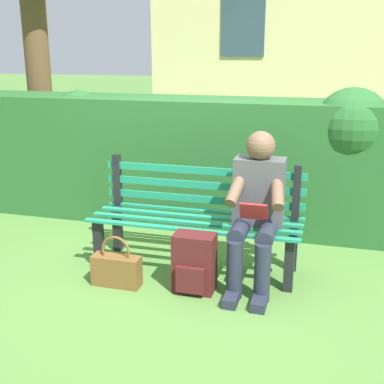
{
  "coord_description": "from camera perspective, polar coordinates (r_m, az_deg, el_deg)",
  "views": [
    {
      "loc": [
        -0.98,
        3.6,
        1.74
      ],
      "look_at": [
        0.0,
        0.1,
        0.69
      ],
      "focal_mm": 45.98,
      "sensor_mm": 36.0,
      "label": 1
    }
  ],
  "objects": [
    {
      "name": "hedge_backdrop",
      "position": [
        5.07,
        0.24,
        4.07
      ],
      "size": [
        5.17,
        0.83,
        1.42
      ],
      "color": "#265B28",
      "rests_on": "ground"
    },
    {
      "name": "ground",
      "position": [
        4.12,
        0.38,
        -8.83
      ],
      "size": [
        60.0,
        60.0,
        0.0
      ],
      "primitive_type": "plane",
      "color": "#517F38"
    },
    {
      "name": "handbag",
      "position": [
        3.83,
        -8.75,
        -8.84
      ],
      "size": [
        0.37,
        0.13,
        0.4
      ],
      "color": "brown",
      "rests_on": "ground"
    },
    {
      "name": "park_bench",
      "position": [
        4.03,
        0.7,
        -2.68
      ],
      "size": [
        1.7,
        0.54,
        0.87
      ],
      "color": "black",
      "rests_on": "ground"
    },
    {
      "name": "person_seated",
      "position": [
        3.71,
        7.49,
        -1.63
      ],
      "size": [
        0.44,
        0.73,
        1.16
      ],
      "color": "#4C4C51",
      "rests_on": "ground"
    },
    {
      "name": "backpack",
      "position": [
        3.68,
        0.27,
        -8.28
      ],
      "size": [
        0.31,
        0.26,
        0.45
      ],
      "color": "#4C1919",
      "rests_on": "ground"
    }
  ]
}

